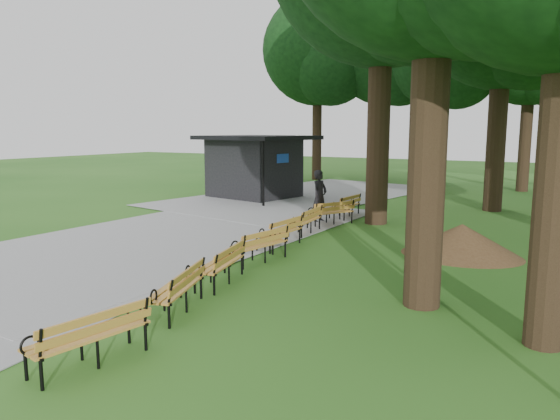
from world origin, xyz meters
The scene contains 15 objects.
ground centered at (0.00, 0.00, 0.00)m, with size 100.00×100.00×0.00m, color #285F1B.
path centered at (-4.00, 3.00, 0.03)m, with size 12.00×38.00×0.06m, color #97979A.
person centered at (-0.86, 7.39, 0.96)m, with size 0.70×0.46×1.92m, color black.
kiosk centered at (-6.78, 12.20, 1.55)m, with size 4.94×4.29×3.09m, color black, non-canonical shape.
lamp_post centered at (-4.87, 13.29, 2.26)m, with size 0.32×0.32×3.14m.
dirt_mound centered at (4.73, 4.59, 0.43)m, with size 2.70×2.70×0.86m, color #47301C.
bench_0 centered at (1.35, -5.04, 0.44)m, with size 1.90×0.64×0.88m, color #B97A2A, non-canonical shape.
bench_1 centered at (0.94, -2.70, 0.44)m, with size 1.90×0.64×0.88m, color #B97A2A, non-canonical shape.
bench_2 centered at (0.58, -0.79, 0.44)m, with size 1.90×0.64×0.88m, color #B97A2A, non-canonical shape.
bench_3 centered at (0.31, 1.27, 0.44)m, with size 1.90×0.64×0.88m, color #B97A2A, non-canonical shape.
bench_4 centered at (-0.07, 2.99, 0.44)m, with size 1.90×0.64×0.88m, color #B97A2A, non-canonical shape.
bench_5 centered at (-0.31, 5.11, 0.44)m, with size 1.90×0.64×0.88m, color #B97A2A, non-canonical shape.
bench_6 centered at (-0.29, 7.08, 0.44)m, with size 1.90×0.64×0.88m, color #B97A2A, non-canonical shape.
bench_7 centered at (-0.50, 8.90, 0.44)m, with size 1.90×0.64×0.88m, color #B97A2A, non-canonical shape.
lawn_tree_4 centered at (4.29, 13.44, 8.31)m, with size 6.82×6.82×11.79m.
Camera 1 is at (7.33, -9.94, 3.39)m, focal length 33.66 mm.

